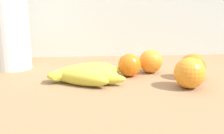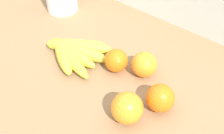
# 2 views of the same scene
# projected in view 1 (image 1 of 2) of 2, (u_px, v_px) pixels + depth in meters

# --- Properties ---
(wall_back) EXTENTS (2.15, 0.06, 1.30)m
(wall_back) POSITION_uv_depth(u_px,v_px,m) (94.00, 113.00, 1.11)
(wall_back) COLOR silver
(wall_back) RESTS_ON ground
(banana_bunch) EXTENTS (0.22, 0.20, 0.04)m
(banana_bunch) POSITION_uv_depth(u_px,v_px,m) (83.00, 74.00, 0.67)
(banana_bunch) COLOR gold
(banana_bunch) RESTS_ON counter
(orange_back_left) EXTENTS (0.07, 0.07, 0.07)m
(orange_back_left) POSITION_uv_depth(u_px,v_px,m) (151.00, 61.00, 0.76)
(orange_back_left) COLOR orange
(orange_back_left) RESTS_ON counter
(orange_front) EXTENTS (0.07, 0.07, 0.07)m
(orange_front) POSITION_uv_depth(u_px,v_px,m) (193.00, 67.00, 0.69)
(orange_front) COLOR orange
(orange_front) RESTS_ON counter
(orange_center) EXTENTS (0.07, 0.07, 0.07)m
(orange_center) POSITION_uv_depth(u_px,v_px,m) (129.00, 65.00, 0.72)
(orange_center) COLOR orange
(orange_center) RESTS_ON counter
(orange_far_right) EXTENTS (0.08, 0.08, 0.08)m
(orange_far_right) POSITION_uv_depth(u_px,v_px,m) (190.00, 73.00, 0.61)
(orange_far_right) COLOR orange
(orange_far_right) RESTS_ON counter
(paper_towel_roll) EXTENTS (0.11, 0.11, 0.32)m
(paper_towel_roll) POSITION_uv_depth(u_px,v_px,m) (10.00, 25.00, 0.78)
(paper_towel_roll) COLOR white
(paper_towel_roll) RESTS_ON counter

